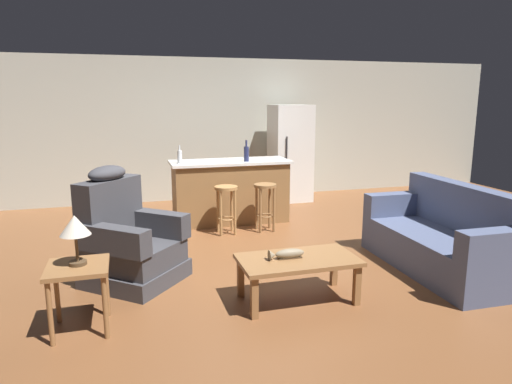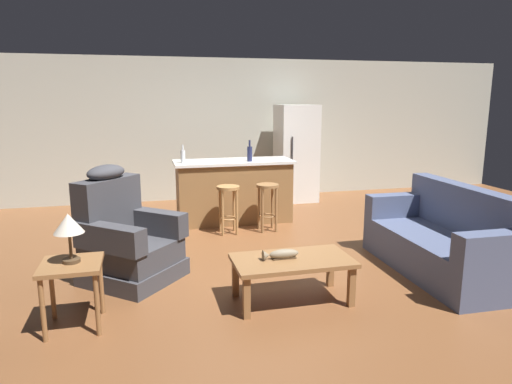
% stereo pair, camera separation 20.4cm
% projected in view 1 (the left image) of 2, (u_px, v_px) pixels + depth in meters
% --- Properties ---
extents(ground_plane, '(12.00, 12.00, 0.00)m').
position_uv_depth(ground_plane, '(255.00, 248.00, 5.81)').
color(ground_plane, brown).
extents(back_wall, '(12.00, 0.05, 2.60)m').
position_uv_depth(back_wall, '(208.00, 130.00, 8.49)').
color(back_wall, '#B2B2A3').
rests_on(back_wall, ground_plane).
extents(coffee_table, '(1.10, 0.60, 0.42)m').
position_uv_depth(coffee_table, '(298.00, 264.00, 4.24)').
color(coffee_table, olive).
rests_on(coffee_table, ground_plane).
extents(fish_figurine, '(0.34, 0.10, 0.10)m').
position_uv_depth(fish_figurine, '(286.00, 254.00, 4.20)').
color(fish_figurine, '#4C3823').
rests_on(fish_figurine, coffee_table).
extents(couch, '(0.88, 1.92, 0.94)m').
position_uv_depth(couch, '(444.00, 240.00, 5.04)').
color(couch, '#4C5675').
rests_on(couch, ground_plane).
extents(recliner_near_lamp, '(1.19, 1.19, 1.20)m').
position_uv_depth(recliner_near_lamp, '(128.00, 242.00, 4.70)').
color(recliner_near_lamp, '#3D3D42').
rests_on(recliner_near_lamp, ground_plane).
extents(end_table, '(0.48, 0.48, 0.56)m').
position_uv_depth(end_table, '(78.00, 277.00, 3.67)').
color(end_table, olive).
rests_on(end_table, ground_plane).
extents(table_lamp, '(0.24, 0.24, 0.41)m').
position_uv_depth(table_lamp, '(75.00, 228.00, 3.60)').
color(table_lamp, '#4C3823').
rests_on(table_lamp, end_table).
extents(kitchen_island, '(1.80, 0.70, 0.95)m').
position_uv_depth(kitchen_island, '(230.00, 191.00, 6.99)').
color(kitchen_island, olive).
rests_on(kitchen_island, ground_plane).
extents(bar_stool_left, '(0.32, 0.32, 0.68)m').
position_uv_depth(bar_stool_left, '(226.00, 201.00, 6.34)').
color(bar_stool_left, '#A87A47').
rests_on(bar_stool_left, ground_plane).
extents(bar_stool_right, '(0.32, 0.32, 0.68)m').
position_uv_depth(bar_stool_right, '(265.00, 199.00, 6.50)').
color(bar_stool_right, olive).
rests_on(bar_stool_right, ground_plane).
extents(refrigerator, '(0.70, 0.69, 1.76)m').
position_uv_depth(refrigerator, '(290.00, 153.00, 8.42)').
color(refrigerator, white).
rests_on(refrigerator, ground_plane).
extents(bottle_tall_green, '(0.07, 0.07, 0.27)m').
position_uv_depth(bottle_tall_green, '(180.00, 156.00, 6.57)').
color(bottle_tall_green, silver).
rests_on(bottle_tall_green, kitchen_island).
extents(bottle_short_amber, '(0.08, 0.08, 0.32)m').
position_uv_depth(bottle_short_amber, '(246.00, 153.00, 6.78)').
color(bottle_short_amber, '#23284C').
rests_on(bottle_short_amber, kitchen_island).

